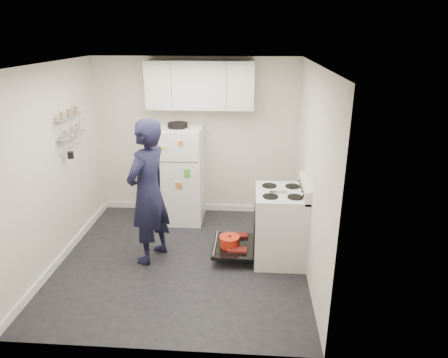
# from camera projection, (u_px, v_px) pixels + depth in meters

# --- Properties ---
(room) EXTENTS (3.21, 3.21, 2.51)m
(room) POSITION_uv_depth(u_px,v_px,m) (177.00, 173.00, 4.91)
(room) COLOR black
(room) RESTS_ON ground
(electric_range) EXTENTS (0.66, 0.76, 1.10)m
(electric_range) POSITION_uv_depth(u_px,v_px,m) (279.00, 226.00, 5.19)
(electric_range) COLOR silver
(electric_range) RESTS_ON ground
(open_oven_door) EXTENTS (0.55, 0.70, 0.22)m
(open_oven_door) POSITION_uv_depth(u_px,v_px,m) (232.00, 244.00, 5.32)
(open_oven_door) COLOR black
(open_oven_door) RESTS_ON ground
(refrigerator) EXTENTS (0.72, 0.74, 1.56)m
(refrigerator) POSITION_uv_depth(u_px,v_px,m) (180.00, 174.00, 6.22)
(refrigerator) COLOR white
(refrigerator) RESTS_ON ground
(upper_cabinets) EXTENTS (1.60, 0.33, 0.70)m
(upper_cabinets) POSITION_uv_depth(u_px,v_px,m) (200.00, 85.00, 5.90)
(upper_cabinets) COLOR silver
(upper_cabinets) RESTS_ON room
(wall_shelf_rack) EXTENTS (0.14, 0.60, 0.61)m
(wall_shelf_rack) POSITION_uv_depth(u_px,v_px,m) (70.00, 126.00, 5.27)
(wall_shelf_rack) COLOR #B2B2B7
(wall_shelf_rack) RESTS_ON room
(person) EXTENTS (0.68, 0.81, 1.88)m
(person) POSITION_uv_depth(u_px,v_px,m) (148.00, 192.00, 5.02)
(person) COLOR black
(person) RESTS_ON ground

